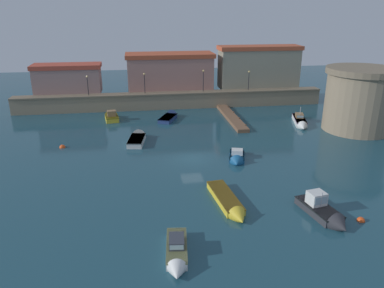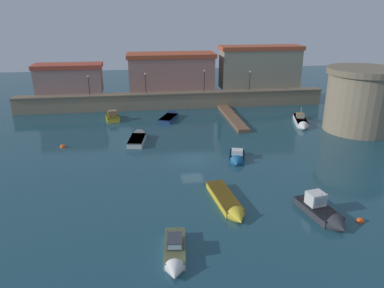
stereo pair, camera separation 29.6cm
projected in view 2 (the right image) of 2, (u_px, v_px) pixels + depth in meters
The scene contains 19 objects.
ground_plane at pixel (192, 159), 43.48m from camera, with size 133.94×133.94×0.00m, color #1E4756.
quay_wall at pixel (173, 100), 64.71m from camera, with size 52.76×2.38×2.76m.
old_town_backdrop at pixel (186, 71), 66.86m from camera, with size 46.94×6.18×7.50m.
fortress_tower at pixel (361, 99), 52.03m from camera, with size 10.01×10.01×8.81m.
pier_dock at pixel (232, 117), 58.67m from camera, with size 1.73×14.13×0.70m.
quay_lamp_0 at pixel (89, 82), 61.68m from camera, with size 0.32×0.32×3.23m.
quay_lamp_1 at pixel (145, 80), 62.85m from camera, with size 0.32×0.32×3.42m.
quay_lamp_2 at pixel (204, 77), 64.10m from camera, with size 0.32×0.32×3.72m.
quay_lamp_3 at pixel (250, 77), 65.21m from camera, with size 0.32×0.32×3.38m.
moored_boat_0 at pixel (112, 116), 58.61m from camera, with size 2.43×4.46×2.11m.
moored_boat_1 at pixel (171, 116), 58.98m from camera, with size 3.79×5.69×1.72m.
moored_boat_2 at pixel (228, 204), 32.82m from camera, with size 2.39×7.50×1.55m.
moored_boat_3 at pixel (324, 213), 31.03m from camera, with size 2.84×5.87×2.62m.
moored_boat_4 at pixel (138, 138), 49.22m from camera, with size 2.66×5.71×1.76m.
moored_boat_5 at pixel (237, 158), 42.69m from camera, with size 2.70×4.42×1.62m.
moored_boat_6 at pixel (301, 122), 55.72m from camera, with size 3.30×7.10×2.77m.
moored_boat_7 at pixel (175, 254), 26.07m from camera, with size 1.98×5.54×1.59m.
mooring_buoy_0 at pixel (63, 147), 46.99m from camera, with size 0.74×0.74×0.74m, color #EA4C19.
mooring_buoy_1 at pixel (360, 222), 30.75m from camera, with size 0.67×0.67×0.67m, color #EA4C19.
Camera 2 is at (-5.57, -39.83, 16.59)m, focal length 35.07 mm.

